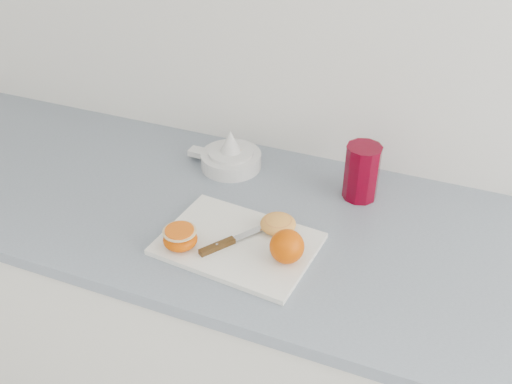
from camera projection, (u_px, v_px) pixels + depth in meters
counter at (284, 354)px, 1.53m from camera, size 2.30×0.64×0.89m
cutting_board at (238, 244)px, 1.21m from camera, size 0.34×0.26×0.01m
whole_orange at (287, 246)px, 1.14m from camera, size 0.07×0.07×0.07m
half_orange at (180, 238)px, 1.18m from camera, size 0.07×0.07×0.04m
squeezed_shell at (278, 224)px, 1.23m from camera, size 0.08×0.08×0.03m
paring_knife at (224, 244)px, 1.19m from camera, size 0.12×0.16×0.01m
citrus_juicer at (230, 157)px, 1.45m from camera, size 0.20×0.15×0.10m
red_tumbler at (361, 174)px, 1.33m from camera, size 0.08×0.08×0.14m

